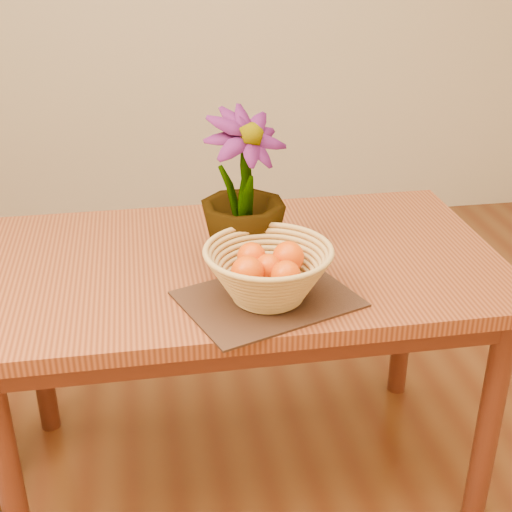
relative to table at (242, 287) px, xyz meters
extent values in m
cube|color=brown|center=(0.00, 0.00, 0.07)|extent=(1.40, 0.80, 0.04)
cube|color=#4B2011|center=(0.00, 0.00, 0.01)|extent=(1.28, 0.68, 0.08)
cylinder|color=#4B2011|center=(-0.62, -0.32, -0.31)|extent=(0.06, 0.06, 0.71)
cylinder|color=#4B2011|center=(0.62, -0.32, -0.31)|extent=(0.06, 0.06, 0.71)
cylinder|color=#4B2011|center=(-0.62, 0.32, -0.31)|extent=(0.06, 0.06, 0.71)
cylinder|color=#4B2011|center=(0.62, 0.32, -0.31)|extent=(0.06, 0.06, 0.71)
cube|color=#3D2416|center=(0.03, -0.23, 0.09)|extent=(0.47, 0.41, 0.01)
cylinder|color=tan|center=(0.03, -0.23, 0.10)|extent=(0.16, 0.16, 0.01)
sphere|color=#DD4103|center=(0.03, -0.23, 0.18)|extent=(0.06, 0.06, 0.06)
sphere|color=#DD4103|center=(0.08, -0.20, 0.18)|extent=(0.08, 0.08, 0.08)
sphere|color=#DD4103|center=(0.00, -0.18, 0.18)|extent=(0.07, 0.07, 0.07)
sphere|color=#DD4103|center=(-0.03, -0.27, 0.18)|extent=(0.08, 0.08, 0.08)
sphere|color=#DD4103|center=(0.06, -0.29, 0.18)|extent=(0.07, 0.07, 0.07)
imported|color=#1B4E16|center=(0.01, -0.01, 0.29)|extent=(0.31, 0.31, 0.40)
camera|label=1|loc=(-0.25, -1.70, 0.95)|focal=50.00mm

